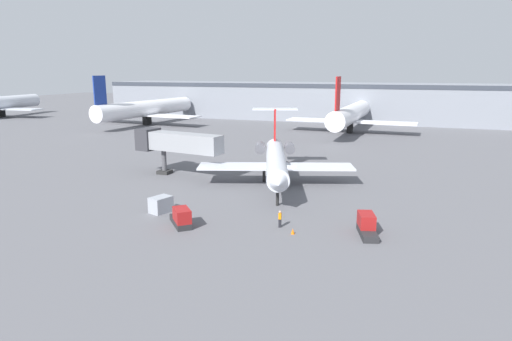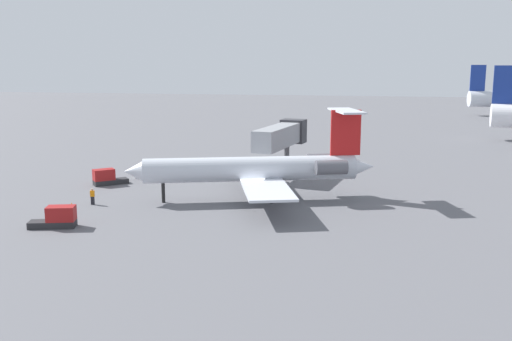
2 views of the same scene
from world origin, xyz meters
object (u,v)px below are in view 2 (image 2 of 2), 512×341
at_px(cargo_container_uld, 146,172).
at_px(baggage_tug_lead, 107,178).
at_px(jet_bridge, 282,136).
at_px(baggage_tug_trailing, 57,218).
at_px(regional_jet, 259,168).
at_px(ground_crew_marshaller, 92,196).
at_px(traffic_cone_near, 72,205).

bearing_deg(cargo_container_uld, baggage_tug_lead, -36.96).
distance_m(jet_bridge, cargo_container_uld, 18.03).
bearing_deg(baggage_tug_trailing, regional_jet, 131.58).
bearing_deg(regional_jet, jet_bridge, -179.77).
bearing_deg(regional_jet, ground_crew_marshaller, -71.62).
height_order(regional_jet, baggage_tug_trailing, regional_jet).
relative_size(regional_jet, cargo_container_uld, 9.68).
bearing_deg(jet_bridge, baggage_tug_trailing, -27.69).
relative_size(regional_jet, ground_crew_marshaller, 15.17).
xyz_separation_m(ground_crew_marshaller, baggage_tug_lead, (-9.25, -2.95, -0.02)).
relative_size(baggage_tug_lead, traffic_cone_near, 7.14).
height_order(regional_jet, jet_bridge, regional_jet).
xyz_separation_m(jet_bridge, ground_crew_marshaller, (20.91, -16.20, -4.02)).
distance_m(ground_crew_marshaller, baggage_tug_lead, 9.71).
height_order(baggage_tug_lead, baggage_tug_trailing, same).
bearing_deg(baggage_tug_lead, ground_crew_marshaller, 17.69).
bearing_deg(baggage_tug_trailing, traffic_cone_near, -160.33).
relative_size(jet_bridge, ground_crew_marshaller, 8.39).
distance_m(baggage_tug_lead, cargo_container_uld, 5.33).
bearing_deg(cargo_container_uld, jet_bridge, 114.88).
xyz_separation_m(regional_jet, ground_crew_marshaller, (5.40, -16.26, -2.57)).
bearing_deg(cargo_container_uld, baggage_tug_trailing, 1.77).
bearing_deg(traffic_cone_near, baggage_tug_trailing, 19.67).
bearing_deg(regional_jet, baggage_tug_trailing, -48.42).
xyz_separation_m(jet_bridge, cargo_container_uld, (7.40, -15.95, -4.02)).
relative_size(baggage_tug_trailing, traffic_cone_near, 7.69).
height_order(jet_bridge, ground_crew_marshaller, jet_bridge).
height_order(ground_crew_marshaller, traffic_cone_near, ground_crew_marshaller).
distance_m(jet_bridge, baggage_tug_trailing, 33.13).
xyz_separation_m(ground_crew_marshaller, baggage_tug_trailing, (8.21, 0.92, -0.02)).
bearing_deg(traffic_cone_near, cargo_container_uld, 173.75).
xyz_separation_m(jet_bridge, traffic_cone_near, (22.59, -17.61, -4.61)).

